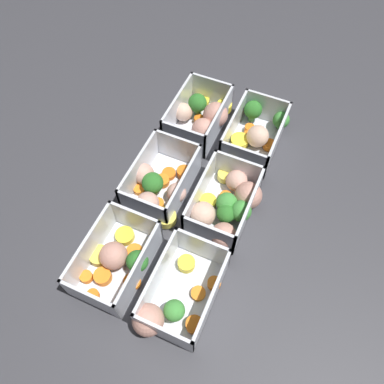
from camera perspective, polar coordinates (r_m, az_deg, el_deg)
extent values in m
plane|color=#38383D|center=(0.70, 0.00, -1.01)|extent=(4.00, 4.00, 0.00)
cube|color=silver|center=(0.62, -1.17, -15.27)|extent=(0.15, 0.10, 0.00)
cube|color=silver|center=(0.59, 2.98, -16.11)|extent=(0.15, 0.01, 0.07)
cube|color=silver|center=(0.60, -5.28, -12.70)|extent=(0.15, 0.01, 0.07)
cube|color=silver|center=(0.58, -4.40, -20.70)|extent=(0.01, 0.10, 0.07)
cube|color=silver|center=(0.62, 1.59, -8.49)|extent=(0.01, 0.10, 0.07)
cylinder|color=yellow|center=(0.63, -0.86, -10.85)|extent=(0.04, 0.04, 0.01)
cylinder|color=orange|center=(0.62, 3.38, -13.74)|extent=(0.03, 0.03, 0.01)
cylinder|color=orange|center=(0.60, 0.36, -19.57)|extent=(0.04, 0.04, 0.01)
sphere|color=tan|center=(0.59, -6.71, -18.79)|extent=(0.06, 0.06, 0.05)
cylinder|color=#519448|center=(0.61, -2.65, -18.00)|extent=(0.01, 0.01, 0.01)
sphere|color=#42933D|center=(0.59, -2.72, -17.58)|extent=(0.03, 0.03, 0.03)
cylinder|color=orange|center=(0.62, 0.96, -15.19)|extent=(0.03, 0.03, 0.01)
cube|color=silver|center=(0.69, 4.67, -2.68)|extent=(0.15, 0.10, 0.00)
cube|color=silver|center=(0.66, 8.58, -2.74)|extent=(0.15, 0.01, 0.07)
cube|color=silver|center=(0.67, 1.21, 0.00)|extent=(0.15, 0.01, 0.07)
cube|color=silver|center=(0.63, 2.44, -6.65)|extent=(0.01, 0.10, 0.07)
cube|color=silver|center=(0.70, 7.01, 3.39)|extent=(0.01, 0.10, 0.07)
sphere|color=tan|center=(0.64, 4.85, -6.61)|extent=(0.05, 0.05, 0.04)
sphere|color=beige|center=(0.65, 1.67, -3.37)|extent=(0.06, 0.06, 0.04)
sphere|color=#D19E8C|center=(0.70, 6.81, 1.72)|extent=(0.06, 0.06, 0.04)
cylinder|color=yellow|center=(0.68, 2.49, -1.41)|extent=(0.04, 0.04, 0.01)
sphere|color=tan|center=(0.68, 8.57, -0.51)|extent=(0.07, 0.07, 0.05)
cylinder|color=#407A37|center=(0.67, 5.09, -4.03)|extent=(0.01, 0.01, 0.01)
sphere|color=#2D7228|center=(0.65, 5.21, -3.25)|extent=(0.03, 0.03, 0.03)
cylinder|color=orange|center=(0.69, 5.14, -0.75)|extent=(0.03, 0.03, 0.01)
cylinder|color=#DBC647|center=(0.71, 5.03, 2.50)|extent=(0.03, 0.03, 0.01)
cylinder|color=#519448|center=(0.68, 5.32, -2.21)|extent=(0.01, 0.01, 0.01)
sphere|color=#42933D|center=(0.66, 5.46, -1.35)|extent=(0.04, 0.04, 0.04)
cylinder|color=#519448|center=(0.67, 7.24, -3.77)|extent=(0.01, 0.01, 0.02)
sphere|color=#42933D|center=(0.65, 7.45, -2.88)|extent=(0.04, 0.04, 0.04)
cube|color=silver|center=(0.78, 9.21, 7.38)|extent=(0.15, 0.10, 0.00)
cube|color=silver|center=(0.75, 12.82, 7.71)|extent=(0.15, 0.01, 0.07)
cube|color=silver|center=(0.76, 6.27, 9.99)|extent=(0.15, 0.01, 0.07)
cube|color=silver|center=(0.71, 7.67, 4.83)|extent=(0.01, 0.10, 0.07)
cube|color=silver|center=(0.81, 11.22, 12.44)|extent=(0.01, 0.10, 0.07)
cylinder|color=orange|center=(0.73, 8.49, 3.80)|extent=(0.03, 0.03, 0.01)
cylinder|color=orange|center=(0.77, 11.67, 7.03)|extent=(0.03, 0.03, 0.01)
cylinder|color=orange|center=(0.78, 8.63, 8.45)|extent=(0.02, 0.02, 0.01)
cylinder|color=#519448|center=(0.81, 13.19, 9.78)|extent=(0.01, 0.01, 0.01)
sphere|color=#42933D|center=(0.80, 13.44, 10.63)|extent=(0.03, 0.03, 0.03)
cylinder|color=yellow|center=(0.77, 7.27, 7.72)|extent=(0.05, 0.05, 0.01)
cylinder|color=yellow|center=(0.75, 6.39, 6.16)|extent=(0.03, 0.03, 0.01)
cylinder|color=orange|center=(0.79, 8.76, 9.50)|extent=(0.03, 0.03, 0.01)
sphere|color=beige|center=(0.76, 9.96, 8.36)|extent=(0.06, 0.06, 0.04)
cylinder|color=#407A37|center=(0.81, 9.06, 11.21)|extent=(0.01, 0.01, 0.02)
sphere|color=#2D7228|center=(0.80, 9.28, 12.28)|extent=(0.04, 0.04, 0.04)
cube|color=silver|center=(0.65, -11.16, -10.85)|extent=(0.15, 0.10, 0.00)
cube|color=silver|center=(0.61, -7.91, -11.54)|extent=(0.15, 0.01, 0.07)
cube|color=silver|center=(0.64, -15.18, -8.15)|extent=(0.15, 0.01, 0.07)
cube|color=silver|center=(0.61, -15.14, -15.54)|extent=(0.01, 0.10, 0.07)
cube|color=silver|center=(0.65, -8.47, -4.39)|extent=(0.01, 0.10, 0.07)
cylinder|color=yellow|center=(0.66, -10.19, -6.58)|extent=(0.04, 0.04, 0.01)
cylinder|color=#DBC647|center=(0.65, -13.89, -9.41)|extent=(0.04, 0.04, 0.02)
sphere|color=tan|center=(0.63, -11.87, -9.47)|extent=(0.05, 0.05, 0.05)
cylinder|color=orange|center=(0.64, -14.85, -14.96)|extent=(0.03, 0.03, 0.01)
cylinder|color=orange|center=(0.65, -8.72, -9.10)|extent=(0.04, 0.04, 0.01)
cylinder|color=orange|center=(0.64, -13.44, -12.41)|extent=(0.04, 0.04, 0.02)
cylinder|color=#407A37|center=(0.64, -8.10, -11.06)|extent=(0.01, 0.01, 0.01)
sphere|color=#2D7228|center=(0.62, -8.34, -10.37)|extent=(0.04, 0.04, 0.04)
cylinder|color=orange|center=(0.65, -15.80, -12.33)|extent=(0.03, 0.03, 0.01)
cylinder|color=orange|center=(0.63, -9.11, -13.34)|extent=(0.03, 0.03, 0.01)
cube|color=silver|center=(0.71, -4.50, 0.78)|extent=(0.15, 0.10, 0.00)
cube|color=silver|center=(0.67, -1.19, 0.89)|extent=(0.15, 0.01, 0.07)
cube|color=silver|center=(0.70, -8.03, 3.42)|extent=(0.15, 0.01, 0.07)
cube|color=silver|center=(0.65, -7.49, -2.70)|extent=(0.01, 0.10, 0.07)
cube|color=silver|center=(0.72, -2.12, 6.60)|extent=(0.01, 0.10, 0.07)
cylinder|color=orange|center=(0.72, -3.53, 2.82)|extent=(0.03, 0.03, 0.01)
cylinder|color=orange|center=(0.69, -5.19, -1.78)|extent=(0.03, 0.03, 0.01)
cylinder|color=orange|center=(0.71, -4.52, 1.71)|extent=(0.04, 0.04, 0.01)
cylinder|color=#407A37|center=(0.70, -5.87, 0.48)|extent=(0.01, 0.01, 0.01)
sphere|color=#2D7228|center=(0.69, -6.02, 1.38)|extent=(0.04, 0.04, 0.04)
sphere|color=#D19E8C|center=(0.71, -7.25, 3.02)|extent=(0.05, 0.05, 0.04)
cylinder|color=#DBC647|center=(0.67, -3.96, -3.93)|extent=(0.05, 0.05, 0.02)
sphere|color=#D19E8C|center=(0.67, -6.77, -1.72)|extent=(0.05, 0.05, 0.04)
cylinder|color=orange|center=(0.71, -8.06, 0.39)|extent=(0.02, 0.02, 0.01)
cylinder|color=orange|center=(0.72, -1.26, 3.05)|extent=(0.03, 0.03, 0.01)
sphere|color=#D19E8C|center=(0.68, -2.37, -0.10)|extent=(0.05, 0.05, 0.04)
cube|color=silver|center=(0.80, 0.89, 10.19)|extent=(0.15, 0.10, 0.00)
cube|color=silver|center=(0.77, 4.11, 10.71)|extent=(0.15, 0.01, 0.07)
cube|color=silver|center=(0.79, -2.18, 12.69)|extent=(0.15, 0.01, 0.07)
cube|color=silver|center=(0.74, -1.33, 7.94)|extent=(0.01, 0.10, 0.07)
cube|color=silver|center=(0.83, 2.98, 15.09)|extent=(0.01, 0.10, 0.07)
sphere|color=beige|center=(0.80, -1.31, 12.08)|extent=(0.04, 0.04, 0.04)
sphere|color=tan|center=(0.79, 3.59, 11.66)|extent=(0.07, 0.07, 0.05)
cylinder|color=yellow|center=(0.83, 4.94, 12.85)|extent=(0.03, 0.03, 0.02)
cylinder|color=orange|center=(0.80, 1.06, 10.96)|extent=(0.03, 0.03, 0.01)
cylinder|color=#407A37|center=(0.82, 0.83, 12.26)|extent=(0.01, 0.01, 0.02)
sphere|color=#2D7228|center=(0.80, 0.85, 13.41)|extent=(0.04, 0.04, 0.04)
cylinder|color=yellow|center=(0.84, 1.31, 13.71)|extent=(0.05, 0.05, 0.01)
sphere|color=tan|center=(0.76, 1.64, 9.54)|extent=(0.06, 0.06, 0.05)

